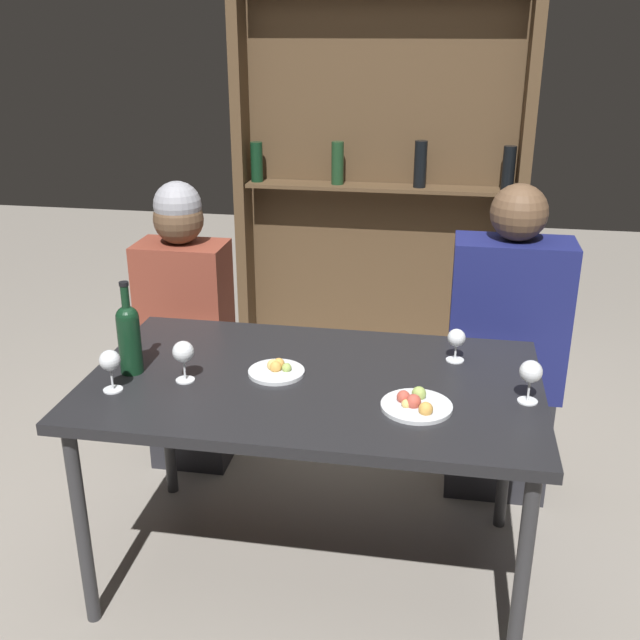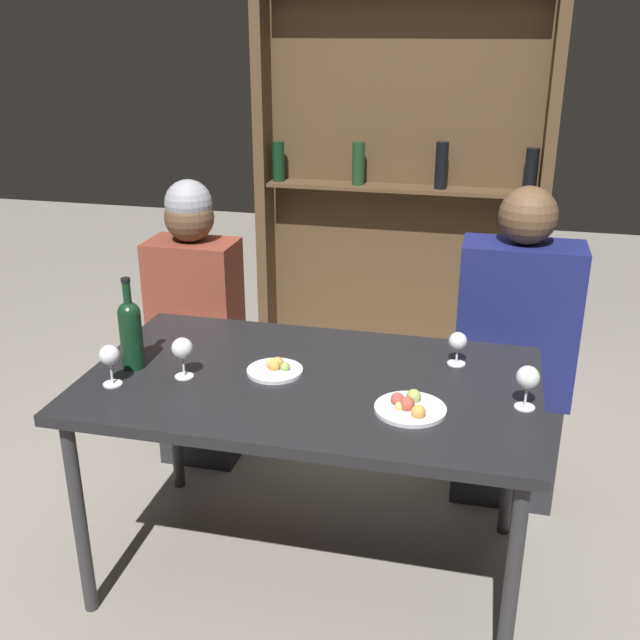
{
  "view_description": "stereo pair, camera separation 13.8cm",
  "coord_description": "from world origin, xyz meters",
  "px_view_note": "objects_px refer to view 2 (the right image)",
  "views": [
    {
      "loc": [
        0.39,
        -2.1,
        1.79
      ],
      "look_at": [
        0.0,
        0.13,
        0.89
      ],
      "focal_mm": 42.0,
      "sensor_mm": 36.0,
      "label": 1
    },
    {
      "loc": [
        0.52,
        -2.07,
        1.79
      ],
      "look_at": [
        0.0,
        0.13,
        0.89
      ],
      "focal_mm": 42.0,
      "sensor_mm": 36.0,
      "label": 2
    }
  ],
  "objects_px": {
    "wine_glass_1": "(528,379)",
    "wine_glass_3": "(458,343)",
    "wine_bottle": "(131,331)",
    "food_plate_1": "(275,369)",
    "seated_person_left": "(197,330)",
    "seated_person_right": "(513,362)",
    "wine_glass_0": "(182,350)",
    "food_plate_0": "(410,407)",
    "wine_glass_2": "(110,357)"
  },
  "relations": [
    {
      "from": "wine_glass_1",
      "to": "wine_glass_3",
      "type": "xyz_separation_m",
      "value": [
        -0.21,
        0.26,
        -0.02
      ]
    },
    {
      "from": "wine_glass_2",
      "to": "seated_person_right",
      "type": "height_order",
      "value": "seated_person_right"
    },
    {
      "from": "wine_glass_2",
      "to": "wine_glass_1",
      "type": "bearing_deg",
      "value": 6.51
    },
    {
      "from": "wine_bottle",
      "to": "food_plate_0",
      "type": "distance_m",
      "value": 0.93
    },
    {
      "from": "wine_bottle",
      "to": "wine_glass_3",
      "type": "height_order",
      "value": "wine_bottle"
    },
    {
      "from": "wine_glass_0",
      "to": "food_plate_0",
      "type": "relative_size",
      "value": 0.64
    },
    {
      "from": "seated_person_right",
      "to": "wine_glass_0",
      "type": "bearing_deg",
      "value": -146.15
    },
    {
      "from": "wine_glass_2",
      "to": "food_plate_0",
      "type": "distance_m",
      "value": 0.93
    },
    {
      "from": "wine_bottle",
      "to": "food_plate_0",
      "type": "relative_size",
      "value": 1.46
    },
    {
      "from": "wine_glass_2",
      "to": "wine_glass_3",
      "type": "xyz_separation_m",
      "value": [
        1.03,
        0.4,
        -0.02
      ]
    },
    {
      "from": "wine_glass_0",
      "to": "seated_person_left",
      "type": "distance_m",
      "value": 0.77
    },
    {
      "from": "wine_glass_2",
      "to": "wine_glass_3",
      "type": "distance_m",
      "value": 1.11
    },
    {
      "from": "food_plate_1",
      "to": "wine_bottle",
      "type": "bearing_deg",
      "value": -171.44
    },
    {
      "from": "wine_bottle",
      "to": "seated_person_left",
      "type": "height_order",
      "value": "seated_person_left"
    },
    {
      "from": "wine_glass_0",
      "to": "food_plate_1",
      "type": "height_order",
      "value": "wine_glass_0"
    },
    {
      "from": "food_plate_0",
      "to": "food_plate_1",
      "type": "height_order",
      "value": "food_plate_0"
    },
    {
      "from": "wine_glass_3",
      "to": "seated_person_left",
      "type": "bearing_deg",
      "value": 160.05
    },
    {
      "from": "wine_bottle",
      "to": "seated_person_left",
      "type": "xyz_separation_m",
      "value": [
        -0.06,
        0.66,
        -0.27
      ]
    },
    {
      "from": "seated_person_left",
      "to": "food_plate_1",
      "type": "bearing_deg",
      "value": -48.62
    },
    {
      "from": "wine_bottle",
      "to": "food_plate_1",
      "type": "relative_size",
      "value": 1.68
    },
    {
      "from": "wine_glass_0",
      "to": "wine_glass_1",
      "type": "height_order",
      "value": "same"
    },
    {
      "from": "wine_glass_0",
      "to": "food_plate_0",
      "type": "xyz_separation_m",
      "value": [
        0.72,
        -0.06,
        -0.08
      ]
    },
    {
      "from": "wine_glass_0",
      "to": "seated_person_left",
      "type": "bearing_deg",
      "value": 109.75
    },
    {
      "from": "seated_person_left",
      "to": "wine_glass_3",
      "type": "bearing_deg",
      "value": -19.95
    },
    {
      "from": "seated_person_left",
      "to": "wine_glass_1",
      "type": "bearing_deg",
      "value": -26.66
    },
    {
      "from": "food_plate_0",
      "to": "seated_person_right",
      "type": "height_order",
      "value": "seated_person_right"
    },
    {
      "from": "wine_glass_3",
      "to": "wine_glass_1",
      "type": "bearing_deg",
      "value": -50.29
    },
    {
      "from": "wine_glass_2",
      "to": "food_plate_1",
      "type": "relative_size",
      "value": 0.73
    },
    {
      "from": "seated_person_right",
      "to": "food_plate_1",
      "type": "bearing_deg",
      "value": -142.14
    },
    {
      "from": "wine_glass_2",
      "to": "wine_glass_3",
      "type": "relative_size",
      "value": 1.18
    },
    {
      "from": "wine_glass_1",
      "to": "seated_person_left",
      "type": "height_order",
      "value": "seated_person_left"
    },
    {
      "from": "wine_glass_3",
      "to": "food_plate_0",
      "type": "xyz_separation_m",
      "value": [
        -0.11,
        -0.36,
        -0.06
      ]
    },
    {
      "from": "wine_glass_0",
      "to": "food_plate_0",
      "type": "distance_m",
      "value": 0.73
    },
    {
      "from": "wine_glass_2",
      "to": "wine_glass_3",
      "type": "height_order",
      "value": "wine_glass_2"
    },
    {
      "from": "seated_person_left",
      "to": "wine_bottle",
      "type": "bearing_deg",
      "value": -84.86
    },
    {
      "from": "wine_glass_0",
      "to": "wine_glass_2",
      "type": "bearing_deg",
      "value": -152.43
    },
    {
      "from": "food_plate_1",
      "to": "seated_person_left",
      "type": "relative_size",
      "value": 0.15
    },
    {
      "from": "wine_glass_3",
      "to": "seated_person_right",
      "type": "bearing_deg",
      "value": 63.48
    },
    {
      "from": "wine_glass_0",
      "to": "seated_person_right",
      "type": "distance_m",
      "value": 1.27
    },
    {
      "from": "food_plate_0",
      "to": "seated_person_left",
      "type": "distance_m",
      "value": 1.24
    },
    {
      "from": "wine_glass_0",
      "to": "food_plate_1",
      "type": "bearing_deg",
      "value": 20.44
    },
    {
      "from": "seated_person_right",
      "to": "food_plate_0",
      "type": "bearing_deg",
      "value": -112.3
    },
    {
      "from": "wine_glass_1",
      "to": "wine_glass_3",
      "type": "height_order",
      "value": "wine_glass_1"
    },
    {
      "from": "wine_glass_1",
      "to": "seated_person_right",
      "type": "height_order",
      "value": "seated_person_right"
    },
    {
      "from": "wine_glass_0",
      "to": "food_plate_1",
      "type": "distance_m",
      "value": 0.3
    },
    {
      "from": "wine_bottle",
      "to": "wine_glass_2",
      "type": "bearing_deg",
      "value": -92.69
    },
    {
      "from": "wine_glass_3",
      "to": "food_plate_0",
      "type": "height_order",
      "value": "wine_glass_3"
    },
    {
      "from": "wine_glass_3",
      "to": "seated_person_right",
      "type": "xyz_separation_m",
      "value": [
        0.2,
        0.39,
        -0.22
      ]
    },
    {
      "from": "wine_glass_2",
      "to": "seated_person_right",
      "type": "relative_size",
      "value": 0.11
    },
    {
      "from": "food_plate_0",
      "to": "wine_glass_2",
      "type": "bearing_deg",
      "value": -177.18
    }
  ]
}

